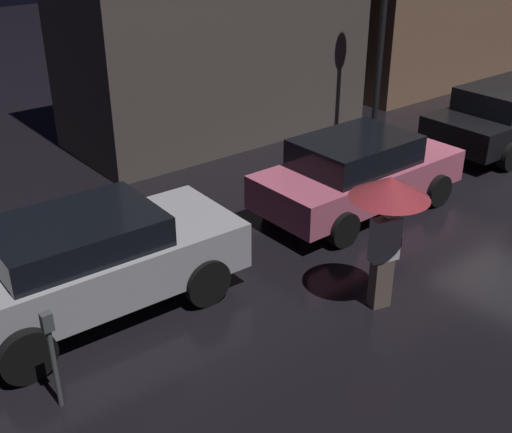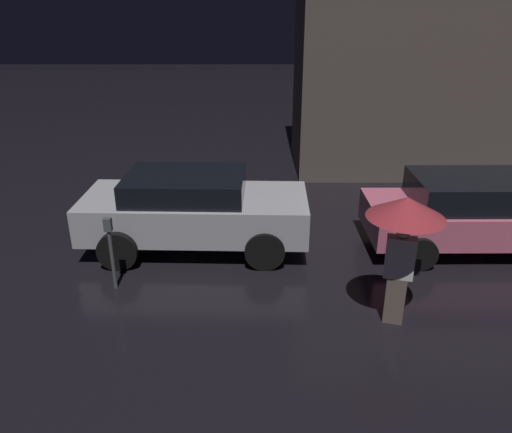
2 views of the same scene
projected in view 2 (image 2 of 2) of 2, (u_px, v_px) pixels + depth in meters
The scene contains 5 objects.
building_facade_left at pixel (434, 40), 13.04m from camera, with size 7.09×3.00×6.82m.
parked_car_silver at pixel (193, 209), 9.39m from camera, with size 4.23×1.94×1.47m.
parked_car_pink at pixel (473, 212), 9.38m from camera, with size 4.06×1.90×1.43m.
pedestrian_with_umbrella at pixel (404, 223), 6.84m from camera, with size 1.08×1.08×1.99m.
parking_meter at pixel (110, 246), 8.01m from camera, with size 0.12×0.10×1.27m.
Camera 2 is at (-7.77, -7.29, 4.45)m, focal length 35.00 mm.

